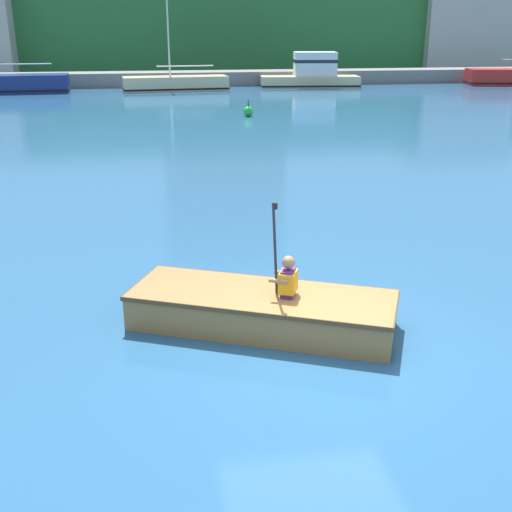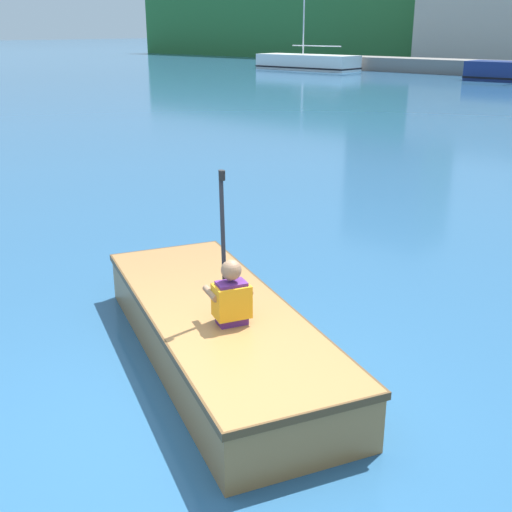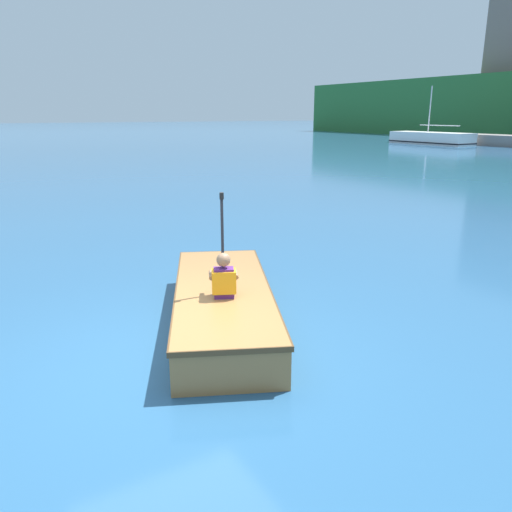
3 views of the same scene
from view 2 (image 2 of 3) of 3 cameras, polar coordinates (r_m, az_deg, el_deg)
ground_plane at (r=5.00m, az=-5.59°, el=-14.86°), size 300.00×300.00×0.00m
moored_boat_dock_west_inner at (r=47.75m, az=4.56°, el=16.77°), size 7.69×2.59×4.95m
rowboat_foreground at (r=5.81m, az=-3.55°, el=-6.36°), size 3.74×2.59×0.50m
person_paddler at (r=5.28m, az=-2.23°, el=-3.43°), size 0.43×0.43×1.26m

